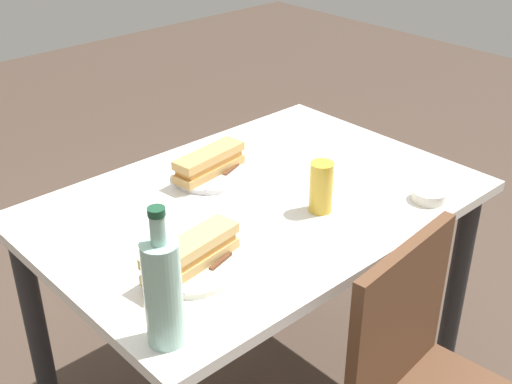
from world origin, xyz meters
TOP-DOWN VIEW (x-y plane):
  - dining_table at (0.00, 0.00)m, footprint 1.19×0.83m
  - plate_near at (0.34, 0.15)m, footprint 0.22×0.22m
  - baguette_sandwich_near at (0.34, 0.15)m, footprint 0.26×0.10m
  - knife_near at (0.32, 0.20)m, footprint 0.18×0.06m
  - plate_far at (0.01, -0.18)m, footprint 0.22×0.22m
  - baguette_sandwich_far at (0.01, -0.18)m, footprint 0.24×0.10m
  - knife_far at (-0.00, -0.14)m, footprint 0.17×0.07m
  - water_bottle at (0.52, 0.30)m, footprint 0.08×0.08m
  - beer_glass at (-0.08, 0.16)m, footprint 0.06×0.06m
  - olive_bowl at (-0.34, 0.33)m, footprint 0.09×0.09m

SIDE VIEW (x-z plane):
  - dining_table at x=0.00m, z-range 0.26..1.02m
  - plate_near at x=0.34m, z-range 0.76..0.77m
  - plate_far at x=0.01m, z-range 0.76..0.77m
  - olive_bowl at x=-0.34m, z-range 0.76..0.79m
  - knife_near at x=0.32m, z-range 0.77..0.78m
  - knife_far at x=0.00m, z-range 0.77..0.78m
  - baguette_sandwich_far at x=0.01m, z-range 0.77..0.84m
  - baguette_sandwich_near at x=0.34m, z-range 0.77..0.84m
  - beer_glass at x=-0.08m, z-range 0.76..0.90m
  - water_bottle at x=0.52m, z-range 0.73..1.03m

